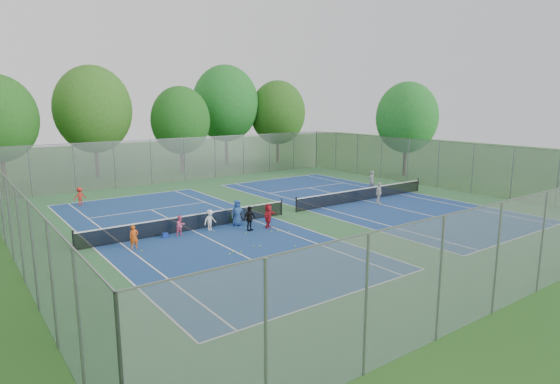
% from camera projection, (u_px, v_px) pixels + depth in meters
% --- Properties ---
extents(ground, '(120.00, 120.00, 0.00)m').
position_uv_depth(ground, '(289.00, 214.00, 30.93)').
color(ground, '#24571B').
rests_on(ground, ground).
extents(court_pad, '(32.00, 32.00, 0.01)m').
position_uv_depth(court_pad, '(289.00, 213.00, 30.93)').
color(court_pad, '#326A3A').
rests_on(court_pad, ground).
extents(court_left, '(10.97, 23.77, 0.01)m').
position_uv_depth(court_left, '(192.00, 230.00, 26.88)').
color(court_left, navy).
rests_on(court_left, court_pad).
extents(court_right, '(10.97, 23.77, 0.01)m').
position_uv_depth(court_right, '(363.00, 200.00, 34.98)').
color(court_right, navy).
rests_on(court_right, court_pad).
extents(net_left, '(12.87, 0.10, 0.91)m').
position_uv_depth(net_left, '(192.00, 223.00, 26.80)').
color(net_left, black).
rests_on(net_left, ground).
extents(net_right, '(12.87, 0.10, 0.91)m').
position_uv_depth(net_right, '(363.00, 195.00, 34.90)').
color(net_right, black).
rests_on(net_right, ground).
extents(fence_north, '(32.00, 0.10, 4.00)m').
position_uv_depth(fence_north, '(185.00, 160.00, 43.24)').
color(fence_north, gray).
rests_on(fence_north, ground).
extents(fence_south, '(32.00, 0.10, 4.00)m').
position_uv_depth(fence_south, '(542.00, 242.00, 17.86)').
color(fence_south, gray).
rests_on(fence_south, ground).
extents(fence_west, '(0.10, 32.00, 4.00)m').
position_uv_depth(fence_west, '(10.00, 220.00, 21.29)').
color(fence_west, gray).
rests_on(fence_west, ground).
extents(fence_east, '(0.10, 32.00, 4.00)m').
position_uv_depth(fence_east, '(438.00, 165.00, 39.81)').
color(fence_east, gray).
rests_on(fence_east, ground).
extents(tree_nl, '(7.20, 7.20, 10.69)m').
position_uv_depth(tree_nl, '(93.00, 109.00, 44.45)').
color(tree_nl, '#443326').
rests_on(tree_nl, ground).
extents(tree_nc, '(6.00, 6.00, 8.85)m').
position_uv_depth(tree_nc, '(181.00, 120.00, 47.71)').
color(tree_nc, '#443326').
rests_on(tree_nc, ground).
extents(tree_nr, '(7.60, 7.60, 11.42)m').
position_uv_depth(tree_nr, '(225.00, 104.00, 53.83)').
color(tree_nr, '#443326').
rests_on(tree_nr, ground).
extents(tree_ne, '(6.60, 6.60, 9.77)m').
position_uv_depth(tree_ne, '(278.00, 113.00, 55.92)').
color(tree_ne, '#443326').
rests_on(tree_ne, ground).
extents(tree_side_e, '(6.00, 6.00, 9.20)m').
position_uv_depth(tree_side_e, '(407.00, 118.00, 45.59)').
color(tree_side_e, '#443326').
rests_on(tree_side_e, ground).
extents(ball_crate, '(0.37, 0.37, 0.26)m').
position_uv_depth(ball_crate, '(165.00, 235.00, 25.44)').
color(ball_crate, '#1634A8').
rests_on(ball_crate, ground).
extents(ball_hopper, '(0.30, 0.30, 0.48)m').
position_uv_depth(ball_hopper, '(232.00, 218.00, 28.69)').
color(ball_hopper, green).
rests_on(ball_hopper, ground).
extents(student_a, '(0.47, 0.32, 1.23)m').
position_uv_depth(student_a, '(134.00, 237.00, 23.42)').
color(student_a, '#EA5C16').
rests_on(student_a, ground).
extents(student_b, '(0.66, 0.57, 1.16)m').
position_uv_depth(student_b, '(181.00, 225.00, 25.74)').
color(student_b, '#F86090').
rests_on(student_b, ground).
extents(student_c, '(0.84, 0.55, 1.22)m').
position_uv_depth(student_c, '(210.00, 220.00, 26.79)').
color(student_c, silver).
rests_on(student_c, ground).
extents(student_d, '(0.90, 0.50, 1.46)m').
position_uv_depth(student_d, '(249.00, 219.00, 26.67)').
color(student_d, black).
rests_on(student_d, ground).
extents(student_e, '(0.87, 0.67, 1.58)m').
position_uv_depth(student_e, '(237.00, 213.00, 27.77)').
color(student_e, '#295299').
rests_on(student_e, ground).
extents(student_f, '(1.38, 1.07, 1.45)m').
position_uv_depth(student_f, '(268.00, 216.00, 27.30)').
color(student_f, '#AE1822').
rests_on(student_f, ground).
extents(child_far_baseline, '(0.88, 0.55, 1.31)m').
position_uv_depth(child_far_baseline, '(80.00, 196.00, 33.27)').
color(child_far_baseline, red).
rests_on(child_far_baseline, ground).
extents(instructor, '(0.63, 0.44, 1.62)m').
position_uv_depth(instructor, '(372.00, 180.00, 39.08)').
color(instructor, gray).
rests_on(instructor, ground).
extents(teen_court_b, '(1.00, 0.70, 1.58)m').
position_uv_depth(teen_court_b, '(379.00, 193.00, 33.73)').
color(teen_court_b, silver).
rests_on(teen_court_b, ground).
extents(tennis_ball_0, '(0.07, 0.07, 0.07)m').
position_uv_depth(tennis_ball_0, '(241.00, 252.00, 22.94)').
color(tennis_ball_0, '#BCCC2F').
rests_on(tennis_ball_0, ground).
extents(tennis_ball_1, '(0.07, 0.07, 0.07)m').
position_uv_depth(tennis_ball_1, '(254.00, 246.00, 23.85)').
color(tennis_ball_1, '#B6CF30').
rests_on(tennis_ball_1, ground).
extents(tennis_ball_2, '(0.07, 0.07, 0.07)m').
position_uv_depth(tennis_ball_2, '(214.00, 232.00, 26.53)').
color(tennis_ball_2, '#D4E836').
rests_on(tennis_ball_2, ground).
extents(tennis_ball_3, '(0.07, 0.07, 0.07)m').
position_uv_depth(tennis_ball_3, '(142.00, 251.00, 23.08)').
color(tennis_ball_3, gold).
rests_on(tennis_ball_3, ground).
extents(tennis_ball_4, '(0.07, 0.07, 0.07)m').
position_uv_depth(tennis_ball_4, '(272.00, 232.00, 26.51)').
color(tennis_ball_4, '#B2C22D').
rests_on(tennis_ball_4, ground).
extents(tennis_ball_5, '(0.07, 0.07, 0.07)m').
position_uv_depth(tennis_ball_5, '(260.00, 246.00, 23.84)').
color(tennis_ball_5, '#E3EE37').
rests_on(tennis_ball_5, ground).
extents(tennis_ball_6, '(0.07, 0.07, 0.07)m').
position_uv_depth(tennis_ball_6, '(278.00, 231.00, 26.71)').
color(tennis_ball_6, '#E0EF37').
rests_on(tennis_ball_6, ground).
extents(tennis_ball_7, '(0.07, 0.07, 0.07)m').
position_uv_depth(tennis_ball_7, '(246.00, 233.00, 26.17)').
color(tennis_ball_7, '#B4D732').
rests_on(tennis_ball_7, ground).
extents(tennis_ball_8, '(0.07, 0.07, 0.07)m').
position_uv_depth(tennis_ball_8, '(289.00, 232.00, 26.48)').
color(tennis_ball_8, '#A4C32D').
rests_on(tennis_ball_8, ground).
extents(tennis_ball_9, '(0.07, 0.07, 0.07)m').
position_uv_depth(tennis_ball_9, '(232.00, 252.00, 22.98)').
color(tennis_ball_9, '#C3CF30').
rests_on(tennis_ball_9, ground).
extents(tennis_ball_10, '(0.07, 0.07, 0.07)m').
position_uv_depth(tennis_ball_10, '(230.00, 254.00, 22.63)').
color(tennis_ball_10, yellow).
rests_on(tennis_ball_10, ground).
extents(tennis_ball_11, '(0.07, 0.07, 0.07)m').
position_uv_depth(tennis_ball_11, '(295.00, 247.00, 23.79)').
color(tennis_ball_11, '#C6D231').
rests_on(tennis_ball_11, ground).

